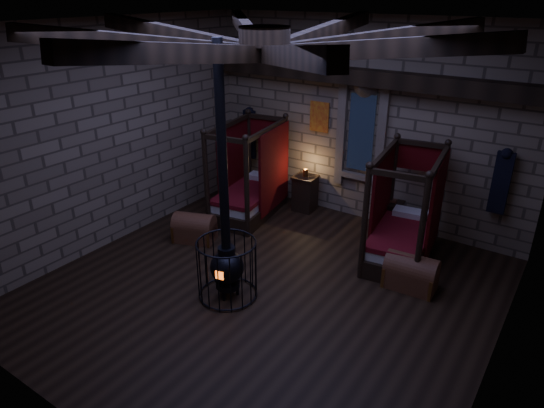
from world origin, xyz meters
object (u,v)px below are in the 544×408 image
Objects in this scene: bed_left at (250,192)px; stove at (227,263)px; bed_right at (403,233)px; trunk_left at (194,228)px; trunk_right at (411,273)px.

bed_left is 0.52× the size of stove.
bed_right is at bearing -8.73° from bed_left.
bed_left is 3.20m from stove.
trunk_left is (-0.17, -1.65, -0.25)m from bed_left.
stove is (-1.89, -2.78, 0.10)m from bed_right.
trunk_right is at bearing 26.50° from stove.
bed_left is 4.08m from trunk_right.
stove is at bearing -144.57° from trunk_right.
bed_right is 1.02m from trunk_right.
bed_left reaches higher than trunk_right.
trunk_right is (4.15, 0.80, 0.01)m from trunk_left.
trunk_left is at bearing -104.70° from bed_left.
trunk_left is (-3.65, -1.66, -0.24)m from bed_right.
trunk_right is at bearing -9.93° from trunk_left.
bed_right is 2.36× the size of trunk_right.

